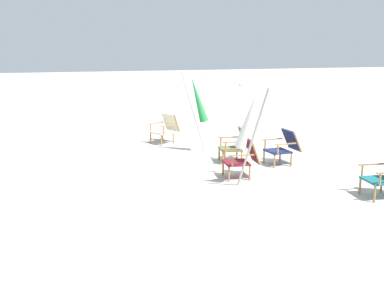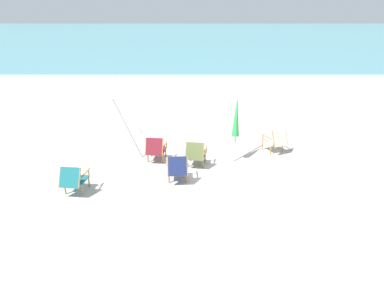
{
  "view_description": "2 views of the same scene",
  "coord_description": "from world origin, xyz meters",
  "px_view_note": "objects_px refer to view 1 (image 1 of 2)",
  "views": [
    {
      "loc": [
        -9.31,
        4.48,
        2.65
      ],
      "look_at": [
        -0.89,
        1.87,
        0.73
      ],
      "focal_mm": 42.0,
      "sensor_mm": 36.0,
      "label": 1
    },
    {
      "loc": [
        0.01,
        -9.56,
        4.81
      ],
      "look_at": [
        -0.03,
        1.01,
        0.5
      ],
      "focal_mm": 35.0,
      "sensor_mm": 36.0,
      "label": 2
    }
  ],
  "objects_px": {
    "beach_chair_front_left": "(166,128)",
    "beach_chair_front_right": "(243,157)",
    "umbrella_furled_white": "(248,121)",
    "beach_chair_back_left": "(284,146)",
    "beach_chair_mid_center": "(237,144)",
    "umbrella_furled_green": "(198,100)"
  },
  "relations": [
    {
      "from": "beach_chair_front_left",
      "to": "beach_chair_mid_center",
      "type": "relative_size",
      "value": 1.07
    },
    {
      "from": "beach_chair_mid_center",
      "to": "umbrella_furled_green",
      "type": "bearing_deg",
      "value": 25.0
    },
    {
      "from": "beach_chair_back_left",
      "to": "beach_chair_mid_center",
      "type": "bearing_deg",
      "value": 62.39
    },
    {
      "from": "beach_chair_mid_center",
      "to": "umbrella_furled_green",
      "type": "height_order",
      "value": "umbrella_furled_green"
    },
    {
      "from": "beach_chair_back_left",
      "to": "beach_chair_front_left",
      "type": "xyz_separation_m",
      "value": [
        3.08,
        2.01,
        0.0
      ]
    },
    {
      "from": "umbrella_furled_green",
      "to": "umbrella_furled_white",
      "type": "bearing_deg",
      "value": 179.56
    },
    {
      "from": "beach_chair_back_left",
      "to": "umbrella_furled_green",
      "type": "relative_size",
      "value": 0.39
    },
    {
      "from": "beach_chair_front_left",
      "to": "beach_chair_mid_center",
      "type": "distance_m",
      "value": 2.78
    },
    {
      "from": "beach_chair_back_left",
      "to": "beach_chair_front_left",
      "type": "distance_m",
      "value": 3.67
    },
    {
      "from": "beach_chair_back_left",
      "to": "beach_chair_front_right",
      "type": "bearing_deg",
      "value": 118.27
    },
    {
      "from": "beach_chair_back_left",
      "to": "umbrella_furled_green",
      "type": "distance_m",
      "value": 2.47
    },
    {
      "from": "beach_chair_front_right",
      "to": "umbrella_furled_green",
      "type": "xyz_separation_m",
      "value": [
        2.42,
        0.21,
        0.91
      ]
    },
    {
      "from": "beach_chair_front_right",
      "to": "umbrella_furled_green",
      "type": "distance_m",
      "value": 2.59
    },
    {
      "from": "beach_chair_mid_center",
      "to": "umbrella_furled_green",
      "type": "xyz_separation_m",
      "value": [
        1.21,
        0.57,
        0.91
      ]
    },
    {
      "from": "beach_chair_front_right",
      "to": "beach_chair_mid_center",
      "type": "xyz_separation_m",
      "value": [
        1.21,
        -0.36,
        0.0
      ]
    },
    {
      "from": "beach_chair_front_left",
      "to": "beach_chair_mid_center",
      "type": "bearing_deg",
      "value": -157.82
    },
    {
      "from": "beach_chair_back_left",
      "to": "umbrella_furled_green",
      "type": "bearing_deg",
      "value": 41.63
    },
    {
      "from": "beach_chair_mid_center",
      "to": "beach_chair_front_right",
      "type": "bearing_deg",
      "value": 163.59
    },
    {
      "from": "beach_chair_front_left",
      "to": "beach_chair_front_right",
      "type": "bearing_deg",
      "value": -169.58
    },
    {
      "from": "umbrella_furled_white",
      "to": "umbrella_furled_green",
      "type": "bearing_deg",
      "value": -0.44
    },
    {
      "from": "beach_chair_mid_center",
      "to": "umbrella_furled_white",
      "type": "distance_m",
      "value": 2.18
    },
    {
      "from": "beach_chair_front_right",
      "to": "umbrella_furled_white",
      "type": "height_order",
      "value": "umbrella_furled_white"
    }
  ]
}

